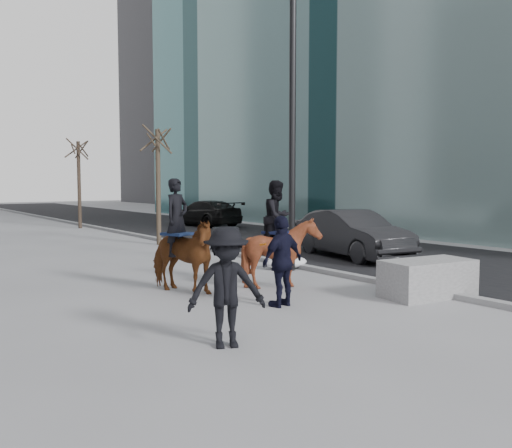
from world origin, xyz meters
TOP-DOWN VIEW (x-y plane):
  - ground at (0.00, 0.00)m, footprint 120.00×120.00m
  - road at (7.00, 10.00)m, footprint 8.00×90.00m
  - curb at (3.00, 10.00)m, footprint 0.25×90.00m
  - planter at (2.71, -1.16)m, footprint 2.06×1.26m
  - car_near at (5.75, 3.90)m, footprint 2.35×4.77m
  - car_far at (8.35, 17.31)m, footprint 2.53×5.01m
  - tree_near at (2.40, 10.74)m, footprint 1.20×1.20m
  - tree_far at (2.40, 19.88)m, footprint 1.20×1.20m
  - mounted_left at (-1.25, 2.25)m, footprint 1.49×2.09m
  - mounted_right at (0.85, 1.42)m, footprint 1.65×1.76m
  - feeder at (-0.29, -0.04)m, footprint 1.08×0.93m
  - camera_crew at (-2.56, -1.57)m, footprint 1.30×1.04m
  - lamppost at (2.60, 3.16)m, footprint 0.25×1.01m
  - snow_piles at (2.70, 1.92)m, footprint 1.31×4.90m

SIDE VIEW (x-z plane):
  - ground at x=0.00m, z-range 0.00..0.00m
  - road at x=7.00m, z-range 0.00..0.01m
  - curb at x=3.00m, z-range 0.00..0.12m
  - snow_piles at x=2.70m, z-range -0.01..0.32m
  - planter at x=2.71m, z-range 0.00..0.77m
  - car_far at x=8.35m, z-range 0.00..1.39m
  - car_near at x=5.75m, z-range 0.00..1.50m
  - feeder at x=-0.29m, z-range 0.00..1.76m
  - camera_crew at x=-2.56m, z-range 0.01..1.76m
  - mounted_left at x=-1.25m, z-range -0.32..2.15m
  - mounted_right at x=0.85m, z-range -0.24..2.19m
  - tree_near at x=2.40m, z-range 0.00..4.86m
  - tree_far at x=2.40m, z-range 0.00..4.96m
  - lamppost at x=2.60m, z-range 0.45..9.54m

